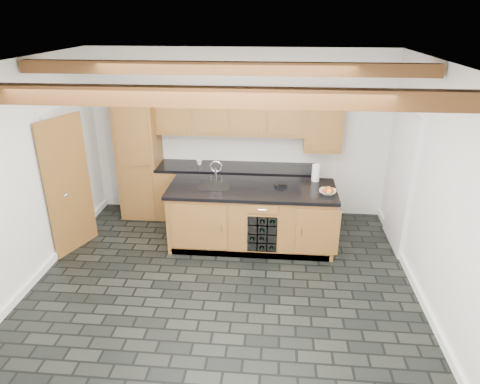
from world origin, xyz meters
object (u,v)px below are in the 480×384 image
(paper_towel, at_px, (316,173))
(island, at_px, (252,216))
(kitchen_scale, at_px, (281,185))
(fruit_bowl, at_px, (328,192))

(paper_towel, bearing_deg, island, -158.65)
(kitchen_scale, bearing_deg, fruit_bowl, -41.90)
(island, xyz_separation_m, kitchen_scale, (0.41, 0.10, 0.49))
(fruit_bowl, relative_size, paper_towel, 0.92)
(fruit_bowl, xyz_separation_m, paper_towel, (-0.14, 0.50, 0.10))
(kitchen_scale, xyz_separation_m, fruit_bowl, (0.66, -0.23, 0.00))
(island, distance_m, paper_towel, 1.17)
(island, relative_size, paper_towel, 9.63)
(kitchen_scale, relative_size, fruit_bowl, 0.82)
(kitchen_scale, bearing_deg, island, 170.35)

